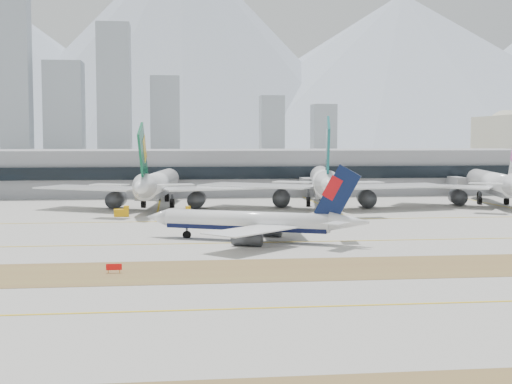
{
  "coord_description": "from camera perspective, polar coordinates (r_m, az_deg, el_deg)",
  "views": [
    {
      "loc": [
        -19.59,
        -132.74,
        18.97
      ],
      "look_at": [
        -1.82,
        18.0,
        7.5
      ],
      "focal_mm": 50.0,
      "sensor_mm": 36.0,
      "label": 1
    }
  ],
  "objects": [
    {
      "name": "hold_sign_left",
      "position": [
        102.68,
        -11.3,
        -5.91
      ],
      "size": [
        2.2,
        0.15,
        1.35
      ],
      "color": "red",
      "rests_on": "ground"
    },
    {
      "name": "widebody_eva",
      "position": [
        195.78,
        -7.92,
        0.52
      ],
      "size": [
        64.36,
        63.43,
        23.11
      ],
      "rotation": [
        0.0,
        0.0,
        1.44
      ],
      "color": "white",
      "rests_on": "ground"
    },
    {
      "name": "city_skyline",
      "position": [
        593.41,
        -15.28,
        7.15
      ],
      "size": [
        342.0,
        49.8,
        140.0
      ],
      "color": "#8C959F",
      "rests_on": "ground"
    },
    {
      "name": "widebody_china_air",
      "position": [
        213.86,
        18.53,
        0.58
      ],
      "size": [
        60.46,
        60.07,
        22.02
      ],
      "rotation": [
        0.0,
        0.0,
        1.36
      ],
      "color": "white",
      "rests_on": "ground"
    },
    {
      "name": "mountain_ridge",
      "position": [
        1546.37,
        -4.82,
        10.35
      ],
      "size": [
        2830.0,
        1120.0,
        470.0
      ],
      "color": "#9EA8B7",
      "rests_on": "ground"
    },
    {
      "name": "widebody_cathay",
      "position": [
        197.81,
        5.44,
        0.7
      ],
      "size": [
        68.12,
        67.46,
        24.65
      ],
      "rotation": [
        0.0,
        0.0,
        1.4
      ],
      "color": "white",
      "rests_on": "ground"
    },
    {
      "name": "taxiing_airliner",
      "position": [
        131.37,
        -0.13,
        -2.43
      ],
      "size": [
        40.79,
        34.66,
        14.58
      ],
      "rotation": [
        0.0,
        0.0,
        2.71
      ],
      "color": "white",
      "rests_on": "ground"
    },
    {
      "name": "gse_b",
      "position": [
        172.75,
        -5.81,
        -1.66
      ],
      "size": [
        3.55,
        2.0,
        2.6
      ],
      "color": "#FCB00D",
      "rests_on": "ground"
    },
    {
      "name": "gse_c",
      "position": [
        186.83,
        5.91,
        -1.21
      ],
      "size": [
        3.55,
        2.0,
        2.6
      ],
      "color": "#FCB00D",
      "rests_on": "ground"
    },
    {
      "name": "ground",
      "position": [
        135.51,
        1.66,
        -3.73
      ],
      "size": [
        3000.0,
        3000.0,
        0.0
      ],
      "primitive_type": "plane",
      "color": "#9B9891",
      "rests_on": "ground"
    },
    {
      "name": "gse_extra",
      "position": [
        176.05,
        -10.66,
        -1.6
      ],
      "size": [
        3.55,
        2.0,
        2.6
      ],
      "color": "#FCB00D",
      "rests_on": "ground"
    },
    {
      "name": "apron_markings",
      "position": [
        83.37,
        7.13,
        -8.85
      ],
      "size": [
        360.0,
        122.22,
        0.06
      ],
      "color": "brown",
      "rests_on": "ground"
    },
    {
      "name": "terminal",
      "position": [
        248.61,
        -2.2,
        1.67
      ],
      "size": [
        280.0,
        43.1,
        15.0
      ],
      "color": "gray",
      "rests_on": "ground"
    }
  ]
}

